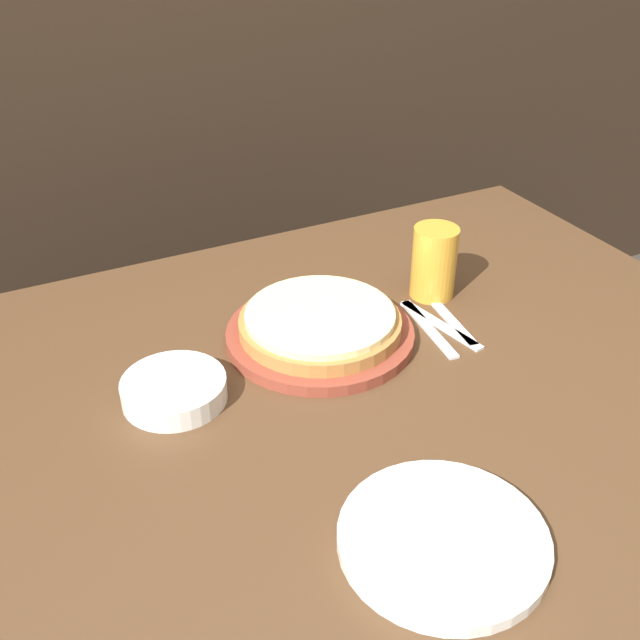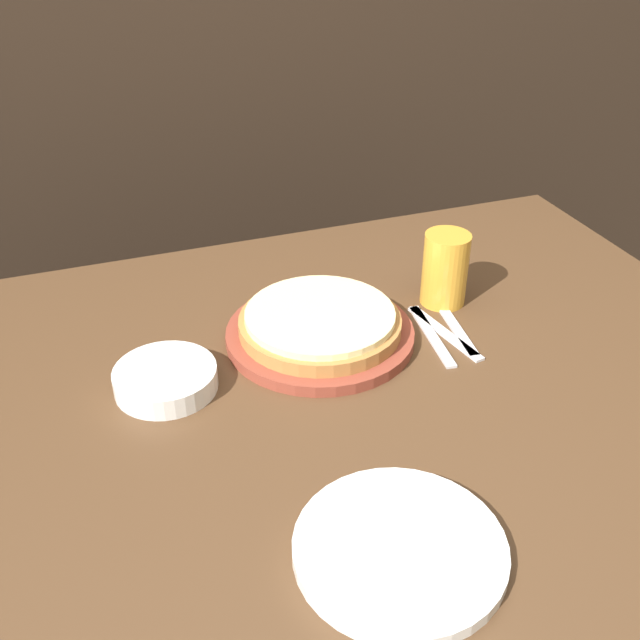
% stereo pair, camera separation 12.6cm
% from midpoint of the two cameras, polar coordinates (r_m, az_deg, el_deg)
% --- Properties ---
extents(dining_table, '(1.56, 1.09, 0.75)m').
position_cam_midpoint_polar(dining_table, '(1.43, -2.73, -17.55)').
color(dining_table, '#4C331E').
rests_on(dining_table, ground_plane).
extents(pizza_on_board, '(0.32, 0.32, 0.06)m').
position_cam_midpoint_polar(pizza_on_board, '(1.27, -2.84, -0.65)').
color(pizza_on_board, brown).
rests_on(pizza_on_board, dining_table).
extents(beer_glass, '(0.08, 0.08, 0.14)m').
position_cam_midpoint_polar(beer_glass, '(1.39, 6.13, 4.55)').
color(beer_glass, gold).
rests_on(beer_glass, dining_table).
extents(dinner_plate, '(0.26, 0.26, 0.02)m').
position_cam_midpoint_polar(dinner_plate, '(0.94, 5.46, -16.46)').
color(dinner_plate, silver).
rests_on(dinner_plate, dining_table).
extents(side_bowl, '(0.16, 0.16, 0.04)m').
position_cam_midpoint_polar(side_bowl, '(1.17, -14.11, -5.29)').
color(side_bowl, silver).
rests_on(side_bowl, dining_table).
extents(fork, '(0.04, 0.19, 0.00)m').
position_cam_midpoint_polar(fork, '(1.31, 5.57, -0.73)').
color(fork, silver).
rests_on(fork, dining_table).
extents(dinner_knife, '(0.05, 0.19, 0.00)m').
position_cam_midpoint_polar(dinner_knife, '(1.33, 6.49, -0.46)').
color(dinner_knife, silver).
rests_on(dinner_knife, dining_table).
extents(spoon, '(0.04, 0.16, 0.00)m').
position_cam_midpoint_polar(spoon, '(1.34, 7.40, -0.20)').
color(spoon, silver).
rests_on(spoon, dining_table).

